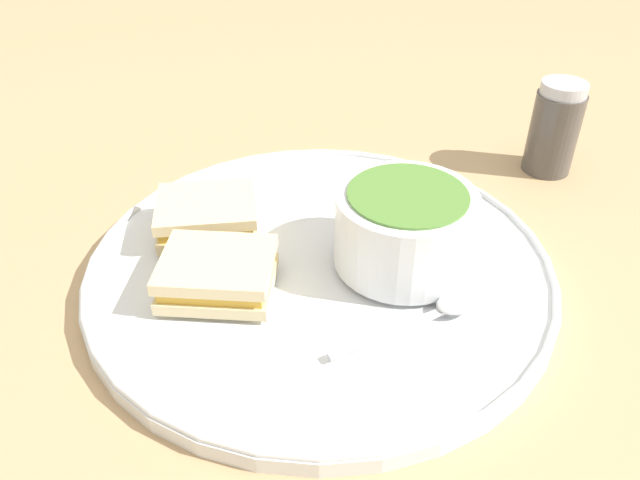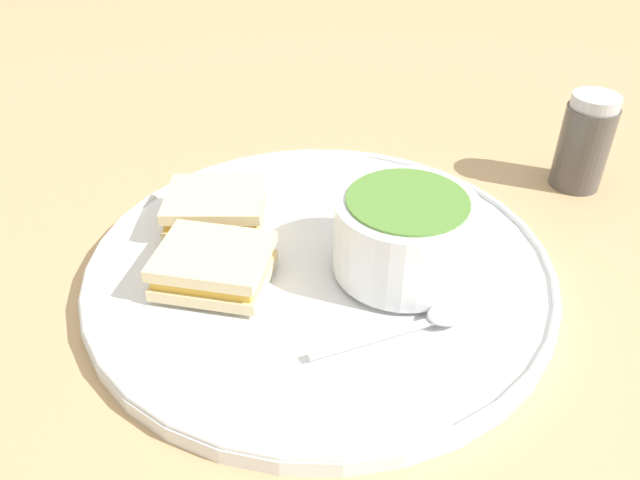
{
  "view_description": "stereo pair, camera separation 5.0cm",
  "coord_description": "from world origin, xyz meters",
  "px_view_note": "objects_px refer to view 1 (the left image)",
  "views": [
    {
      "loc": [
        0.15,
        -0.37,
        0.33
      ],
      "look_at": [
        0.0,
        0.0,
        0.03
      ],
      "focal_mm": 35.0,
      "sensor_mm": 36.0,
      "label": 1
    },
    {
      "loc": [
        0.2,
        -0.35,
        0.33
      ],
      "look_at": [
        0.0,
        0.0,
        0.03
      ],
      "focal_mm": 35.0,
      "sensor_mm": 36.0,
      "label": 2
    }
  ],
  "objects_px": {
    "spoon": "(445,308)",
    "sandwich_half_far": "(218,273)",
    "salt_shaker": "(555,128)",
    "soup_bowl": "(405,228)",
    "sandwich_half_near": "(205,218)"
  },
  "relations": [
    {
      "from": "sandwich_half_near",
      "to": "salt_shaker",
      "type": "xyz_separation_m",
      "value": [
        0.26,
        0.26,
        0.02
      ]
    },
    {
      "from": "spoon",
      "to": "sandwich_half_far",
      "type": "bearing_deg",
      "value": 142.6
    },
    {
      "from": "spoon",
      "to": "sandwich_half_far",
      "type": "distance_m",
      "value": 0.17
    },
    {
      "from": "spoon",
      "to": "sandwich_half_near",
      "type": "height_order",
      "value": "sandwich_half_near"
    },
    {
      "from": "soup_bowl",
      "to": "spoon",
      "type": "height_order",
      "value": "soup_bowl"
    },
    {
      "from": "sandwich_half_near",
      "to": "spoon",
      "type": "bearing_deg",
      "value": -5.48
    },
    {
      "from": "sandwich_half_near",
      "to": "sandwich_half_far",
      "type": "xyz_separation_m",
      "value": [
        0.05,
        -0.06,
        0.0
      ]
    },
    {
      "from": "soup_bowl",
      "to": "sandwich_half_near",
      "type": "height_order",
      "value": "soup_bowl"
    },
    {
      "from": "sandwich_half_near",
      "to": "salt_shaker",
      "type": "distance_m",
      "value": 0.36
    },
    {
      "from": "soup_bowl",
      "to": "sandwich_half_far",
      "type": "relative_size",
      "value": 1.09
    },
    {
      "from": "salt_shaker",
      "to": "sandwich_half_far",
      "type": "bearing_deg",
      "value": -123.17
    },
    {
      "from": "sandwich_half_far",
      "to": "salt_shaker",
      "type": "height_order",
      "value": "salt_shaker"
    },
    {
      "from": "soup_bowl",
      "to": "sandwich_half_near",
      "type": "distance_m",
      "value": 0.17
    },
    {
      "from": "spoon",
      "to": "soup_bowl",
      "type": "bearing_deg",
      "value": 84.22
    },
    {
      "from": "soup_bowl",
      "to": "spoon",
      "type": "xyz_separation_m",
      "value": [
        0.05,
        -0.05,
        -0.03
      ]
    }
  ]
}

